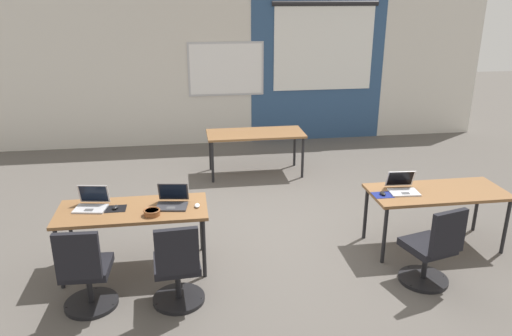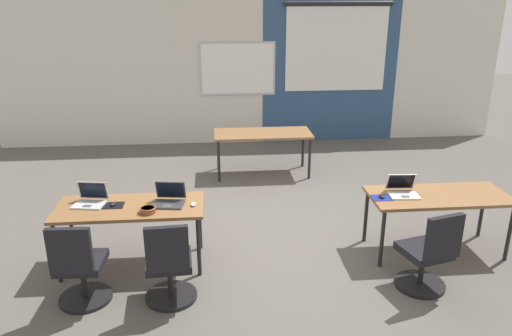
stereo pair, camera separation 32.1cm
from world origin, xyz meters
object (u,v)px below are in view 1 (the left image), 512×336
Objects in this scene: desk_near_right at (437,195)px; mouse_near_left_end at (115,207)px; laptop_near_left_end at (92,203)px; laptop_near_right_inner at (403,187)px; mouse_near_right_inner at (383,193)px; laptop_near_left_inner at (172,201)px; chair_near_right_inner at (432,253)px; desk_near_left at (133,214)px; mouse_near_left_inner at (197,205)px; chair_near_left_inner at (178,271)px; chair_near_left_end at (86,276)px; desk_far_center at (255,136)px; snack_bowl at (152,212)px.

desk_near_right is 14.81× the size of mouse_near_left_end.
desk_near_right is at bearing -0.34° from mouse_near_left_end.
laptop_near_left_end is 3.51m from laptop_near_right_inner.
mouse_near_right_inner reaches higher than desk_near_right.
chair_near_right_inner is at bearing -8.80° from laptop_near_left_inner.
mouse_near_left_end reaches higher than desk_near_left.
laptop_near_left_end is at bearing 164.45° from mouse_near_left_end.
chair_near_left_inner is at bearing -107.46° from mouse_near_left_inner.
laptop_near_right_inner is at bearing 8.82° from laptop_near_left_inner.
desk_near_right is 1.74× the size of chair_near_left_end.
chair_near_right_inner is (3.24, -0.82, -0.36)m from mouse_near_left_end.
laptop_near_left_end is at bearing 177.73° from mouse_near_right_inner.
chair_near_left_inner is at bearing -15.40° from chair_near_right_inner.
chair_near_right_inner is (1.32, -3.60, -0.28)m from desk_far_center.
mouse_near_left_inner is 1.33m from chair_near_left_end.
laptop_near_right_inner is at bearing 4.67° from snack_bowl.
desk_near_right is 3.15m from chair_near_left_inner.
mouse_near_left_end is 3.26m from laptop_near_right_inner.
laptop_near_left_end is at bearing -177.03° from laptop_near_right_inner.
chair_near_left_end is at bearing -121.34° from desk_far_center.
chair_near_left_inner is at bearing -165.65° from desk_near_right.
mouse_near_left_inner is 0.84m from chair_near_left_inner.
chair_near_right_inner is (-0.01, -0.84, -0.39)m from laptop_near_right_inner.
snack_bowl is at bearing -171.52° from laptop_near_right_inner.
mouse_near_left_end is 0.31× the size of laptop_near_right_inner.
mouse_near_left_inner is 2.39m from laptop_near_right_inner.
desk_near_right is 4.57× the size of laptop_near_right_inner.
desk_far_center is at bearing 72.96° from laptop_near_left_inner.
desk_near_right is 3.94m from laptop_near_left_end.
snack_bowl reaches higher than desk_far_center.
desk_near_left is 0.95m from chair_near_left_inner.
laptop_near_left_inner reaches higher than chair_near_right_inner.
mouse_near_left_inner is 1.13m from laptop_near_left_end.
chair_near_right_inner reaches higher than snack_bowl.
snack_bowl is at bearing -71.03° from chair_near_left_inner.
laptop_near_left_inner reaches higher than desk_far_center.
mouse_near_right_inner is 2.59m from snack_bowl.
desk_near_right is 3.29m from snack_bowl.
desk_near_right is 4.28× the size of laptop_near_left_end.
laptop_near_left_end is at bearing -176.09° from laptop_near_left_inner.
desk_far_center is 4.57× the size of laptop_near_right_inner.
laptop_near_left_inner is at bearing -91.14° from chair_near_left_inner.
chair_near_right_inner is (3.50, -0.89, -0.39)m from laptop_near_left_end.
laptop_near_left_end is at bearing -128.88° from desk_far_center.
chair_near_left_end is (-0.83, -0.75, -0.39)m from laptop_near_left_inner.
laptop_near_right_inner is (3.51, -0.05, -0.00)m from laptop_near_left_end.
laptop_near_left_inner reaches higher than snack_bowl.
desk_far_center is 1.74× the size of chair_near_right_inner.
chair_near_left_end is at bearing -163.71° from laptop_near_right_inner.
laptop_near_left_inner is 3.54× the size of mouse_near_right_inner.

